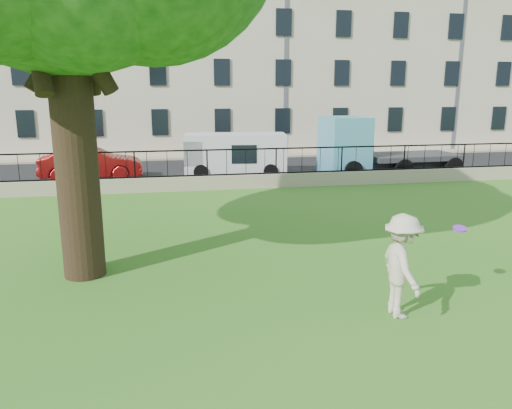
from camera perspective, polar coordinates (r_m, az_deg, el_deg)
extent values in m
plane|color=#34701A|center=(10.12, 0.73, -11.65)|extent=(120.00, 120.00, 0.00)
cube|color=#9B9170|center=(21.45, -5.55, 2.50)|extent=(50.00, 0.40, 0.60)
cube|color=black|center=(21.39, -5.57, 3.37)|extent=(50.00, 0.05, 0.06)
cube|color=black|center=(21.24, -5.64, 6.21)|extent=(50.00, 0.05, 0.06)
cube|color=black|center=(26.12, -6.47, 3.73)|extent=(60.00, 9.00, 0.01)
cube|color=#9B9170|center=(31.24, -7.18, 5.36)|extent=(60.00, 1.40, 0.12)
cube|color=beige|center=(36.72, -8.06, 16.56)|extent=(56.00, 10.00, 13.00)
cylinder|color=black|center=(11.79, -19.79, 4.18)|extent=(0.94, 0.94, 5.13)
imported|color=beige|center=(9.80, 16.32, -6.76)|extent=(0.80, 1.32, 1.99)
cylinder|color=purple|center=(10.85, 22.26, -2.56)|extent=(0.33, 0.33, 0.12)
imported|color=maroon|center=(24.88, -18.29, 4.46)|extent=(4.73, 1.82, 1.54)
cube|color=silver|center=(24.78, -2.36, 5.70)|extent=(5.12, 2.53, 2.07)
cube|color=#529DC1|center=(26.10, 15.03, 6.55)|extent=(6.98, 2.74, 2.89)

